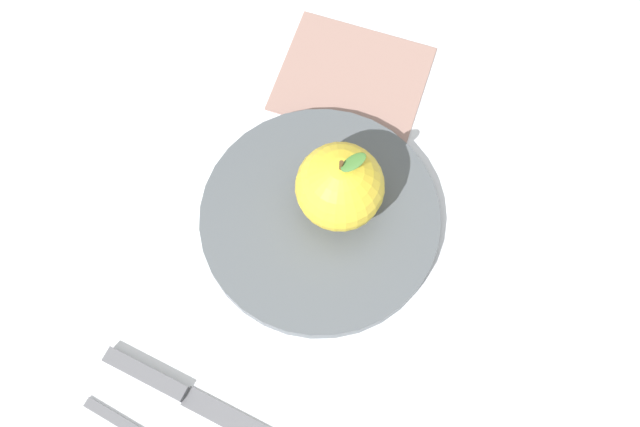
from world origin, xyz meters
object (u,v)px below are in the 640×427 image
(knife, at_px, (191,398))
(apple, at_px, (340,187))
(linen_napkin, at_px, (352,78))
(dinner_plate, at_px, (320,218))

(knife, bearing_deg, apple, 46.97)
(apple, xyz_separation_m, linen_napkin, (0.03, 0.14, -0.05))
(apple, relative_size, knife, 0.51)
(apple, xyz_separation_m, knife, (-0.15, -0.16, -0.05))
(dinner_plate, distance_m, apple, 0.05)
(knife, xyz_separation_m, linen_napkin, (0.18, 0.30, -0.00))
(linen_napkin, bearing_deg, knife, -121.20)
(dinner_plate, relative_size, linen_napkin, 1.54)
(knife, distance_m, linen_napkin, 0.35)
(dinner_plate, relative_size, knife, 1.22)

